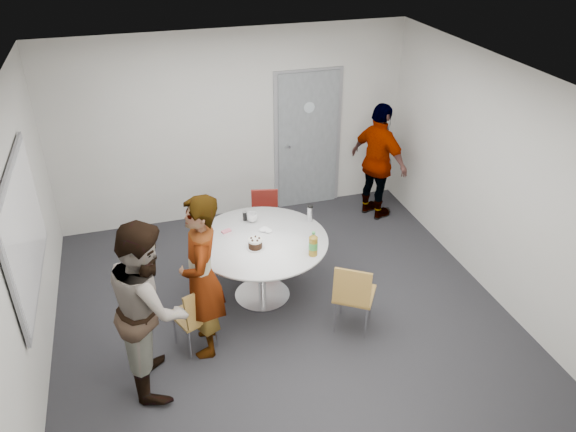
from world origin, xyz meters
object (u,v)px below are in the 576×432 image
object	(u,v)px
chair_near_left	(197,313)
chair_near_right	(353,292)
whiteboard	(25,230)
person_main	(202,277)
door	(308,141)
table	(263,248)
person_left	(150,306)
chair_far	(265,213)
person_right	(379,162)

from	to	relation	value
chair_near_left	chair_near_right	world-z (taller)	chair_near_right
whiteboard	person_main	size ratio (longest dim) A/B	1.06
door	table	distance (m)	2.43
person_main	person_left	distance (m)	0.61
door	whiteboard	world-z (taller)	door
table	chair_near_right	bearing A→B (deg)	-48.87
chair_near_right	person_left	bearing A→B (deg)	-144.44
table	chair_far	world-z (taller)	table
door	person_right	world-z (taller)	door
table	chair_near_right	world-z (taller)	table
person_left	door	bearing A→B (deg)	-38.83
table	person_right	distance (m)	2.52
person_main	person_right	size ratio (longest dim) A/B	1.04
person_main	whiteboard	bearing A→B (deg)	-96.79
chair_far	person_left	size ratio (longest dim) A/B	0.44
chair_near_left	chair_far	size ratio (longest dim) A/B	1.05
chair_far	chair_near_left	bearing A→B (deg)	70.14
chair_near_left	whiteboard	bearing A→B (deg)	137.99
chair_near_right	person_right	size ratio (longest dim) A/B	0.50
table	person_main	size ratio (longest dim) A/B	0.85
chair_near_left	person_main	bearing A→B (deg)	-3.63
whiteboard	person_left	world-z (taller)	whiteboard
whiteboard	person_right	world-z (taller)	whiteboard
person_left	whiteboard	bearing A→B (deg)	54.89
chair_near_left	person_left	bearing A→B (deg)	-173.11
table	chair_far	size ratio (longest dim) A/B	1.95
person_right	chair_far	bearing A→B (deg)	76.91
chair_near_left	person_left	xyz separation A→B (m)	(-0.45, -0.26, 0.40)
chair_near_left	person_main	xyz separation A→B (m)	(0.09, 0.03, 0.40)
person_left	chair_far	bearing A→B (deg)	-36.98
table	person_left	distance (m)	1.64
chair_far	person_main	xyz separation A→B (m)	(-1.10, -1.79, 0.42)
door	person_left	world-z (taller)	door
table	chair_near_right	xyz separation A→B (m)	(0.76, -0.87, -0.16)
door	person_main	size ratio (longest dim) A/B	1.18
chair_near_left	person_main	distance (m)	0.41
whiteboard	chair_near_right	distance (m)	3.30
table	door	bearing A→B (deg)	59.63
whiteboard	table	bearing A→B (deg)	4.94
door	table	world-z (taller)	door
table	person_right	size ratio (longest dim) A/B	0.89
chair_near_left	chair_near_right	xyz separation A→B (m)	(1.63, -0.18, 0.03)
whiteboard	person_main	xyz separation A→B (m)	(1.56, -0.46, -0.56)
chair_near_right	person_main	distance (m)	1.60
person_right	chair_near_left	bearing A→B (deg)	103.16
person_main	chair_far	bearing A→B (deg)	157.92
door	chair_near_right	distance (m)	3.03
whiteboard	chair_far	bearing A→B (deg)	26.63
chair_near_left	person_right	world-z (taller)	person_right
chair_near_left	chair_near_right	distance (m)	1.64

